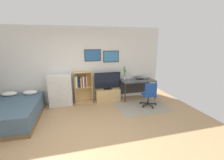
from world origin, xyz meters
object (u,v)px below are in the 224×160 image
(desk, at_px, (137,83))
(office_chair, at_px, (149,94))
(laptop, at_px, (139,78))
(wine_glass, at_px, (128,78))
(bookshelf, at_px, (82,85))
(bamboo_vase, at_px, (125,74))
(bed, at_px, (13,112))
(dresser, at_px, (60,90))
(television, at_px, (108,81))
(tv_stand, at_px, (108,95))
(computer_mouse, at_px, (147,79))

(desk, xyz_separation_m, office_chair, (0.06, -0.91, -0.15))
(laptop, bearing_deg, wine_glass, -162.77)
(bookshelf, relative_size, bamboo_vase, 2.20)
(bookshelf, height_order, laptop, bookshelf)
(bookshelf, bearing_deg, bamboo_vase, 1.43)
(bed, relative_size, dresser, 1.88)
(laptop, distance_m, bamboo_vase, 0.62)
(laptop, bearing_deg, bamboo_vase, 172.82)
(television, relative_size, laptop, 2.43)
(tv_stand, height_order, desk, desk)
(dresser, distance_m, bamboo_vase, 2.42)
(computer_mouse, bearing_deg, office_chair, -111.08)
(bed, height_order, dresser, dresser)
(computer_mouse, xyz_separation_m, wine_glass, (-0.79, -0.04, 0.12))
(computer_mouse, bearing_deg, dresser, 178.27)
(desk, relative_size, laptop, 3.21)
(tv_stand, xyz_separation_m, desk, (1.18, -0.02, 0.38))
(office_chair, relative_size, bamboo_vase, 1.65)
(bed, relative_size, laptop, 5.10)
(bookshelf, height_order, wine_glass, bookshelf)
(bed, relative_size, bamboo_vase, 3.94)
(bed, xyz_separation_m, wine_glass, (3.71, 0.65, 0.61))
(desk, xyz_separation_m, bamboo_vase, (-0.49, 0.11, 0.36))
(television, height_order, wine_glass, television)
(dresser, height_order, television, television)
(dresser, height_order, tv_stand, dresser)
(bookshelf, relative_size, laptop, 2.84)
(bookshelf, xyz_separation_m, bamboo_vase, (1.63, 0.04, 0.29))
(dresser, relative_size, computer_mouse, 10.50)
(computer_mouse, height_order, bamboo_vase, bamboo_vase)
(desk, relative_size, bamboo_vase, 2.48)
(bed, height_order, television, television)
(bookshelf, xyz_separation_m, tv_stand, (0.93, -0.05, -0.45))
(office_chair, distance_m, bamboo_vase, 1.26)
(wine_glass, bearing_deg, computer_mouse, 2.64)
(bed, bearing_deg, bamboo_vase, 15.83)
(desk, relative_size, office_chair, 1.50)
(bookshelf, relative_size, desk, 0.89)
(bamboo_vase, bearing_deg, laptop, -6.54)
(dresser, xyz_separation_m, bamboo_vase, (2.38, 0.10, 0.42))
(laptop, xyz_separation_m, computer_mouse, (0.27, -0.13, -0.05))
(bed, xyz_separation_m, laptop, (4.23, 0.82, 0.54))
(tv_stand, relative_size, office_chair, 1.05)
(laptop, bearing_deg, tv_stand, -179.78)
(tv_stand, xyz_separation_m, laptop, (1.29, 0.02, 0.58))
(tv_stand, relative_size, bamboo_vase, 1.73)
(dresser, relative_size, wine_glass, 6.07)
(television, height_order, bamboo_vase, bamboo_vase)
(tv_stand, bearing_deg, bed, -164.72)
(bookshelf, xyz_separation_m, wine_glass, (1.69, -0.20, 0.20))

